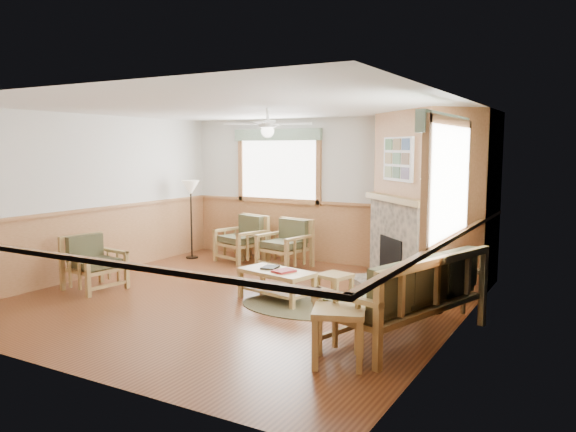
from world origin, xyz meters
The scene contains 24 objects.
floor centered at (0.00, 0.00, -0.01)m, with size 6.00×6.00×0.01m, color brown.
ceiling centered at (0.00, 0.00, 2.70)m, with size 6.00×6.00×0.01m, color white.
wall_back centered at (0.00, 3.00, 1.35)m, with size 6.00×0.02×2.70m, color silver.
wall_front centered at (0.00, -3.00, 1.35)m, with size 6.00×0.02×2.70m, color silver.
wall_left centered at (-3.00, 0.00, 1.35)m, with size 0.02×6.00×2.70m, color silver.
wall_right centered at (3.00, 0.00, 1.35)m, with size 0.02×6.00×2.70m, color silver.
wainscot centered at (0.00, 0.00, 0.55)m, with size 6.00×6.00×1.10m, color #AC7446, non-canonical shape.
fireplace centered at (2.05, 2.05, 1.35)m, with size 2.20×2.20×2.70m, color #AC7446, non-canonical shape.
window_back centered at (-1.10, 2.96, 2.53)m, with size 1.90×0.16×1.50m, color white, non-canonical shape.
window_right centered at (2.96, -0.20, 2.53)m, with size 0.16×1.90×1.50m, color white, non-canonical shape.
ceiling_fan centered at (0.30, 0.30, 2.66)m, with size 1.24×1.24×0.36m, color white, non-canonical shape.
sofa centered at (2.55, -0.37, 0.49)m, with size 0.87×2.13×0.98m, color #A7884E, non-canonical shape.
armchair_back_left centered at (-1.54, 2.30, 0.43)m, with size 0.77×0.77×0.87m, color #A7884E, non-canonical shape.
armchair_back_right centered at (-0.53, 2.21, 0.43)m, with size 0.77×0.77×0.86m, color #A7884E, non-canonical shape.
armchair_left centered at (-2.25, -0.61, 0.41)m, with size 0.73×0.73×0.82m, color #A7884E, non-canonical shape.
coffee_table centered at (0.47, 0.25, 0.21)m, with size 1.07×0.54×0.43m, color #A7884E, non-canonical shape.
end_table_chairs centered at (-1.36, 2.55, 0.27)m, with size 0.47×0.45×0.53m, color #A7884E, non-canonical shape.
end_table_sofa centered at (2.23, -1.50, 0.28)m, with size 0.51×0.49×0.57m, color #A7884E, non-canonical shape.
footstool centered at (1.15, 0.73, 0.18)m, with size 0.41×0.41×0.36m, color #A7884E, non-canonical shape.
braided_rug centered at (0.92, 0.09, 0.01)m, with size 1.66×1.66×0.01m, color #4C482F.
floor_lamp_left centered at (-2.55, 2.06, 0.77)m, with size 0.35×0.35×1.54m, color black, non-canonical shape.
floor_lamp_right centered at (2.55, 0.77, 0.88)m, with size 0.40×0.40×1.76m, color black, non-canonical shape.
book_red centered at (0.62, 0.20, 0.46)m, with size 0.22×0.30×0.03m, color maroon.
book_dark centered at (0.32, 0.32, 0.45)m, with size 0.20×0.27×0.03m, color black.
Camera 1 is at (4.46, -6.42, 2.14)m, focal length 35.00 mm.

